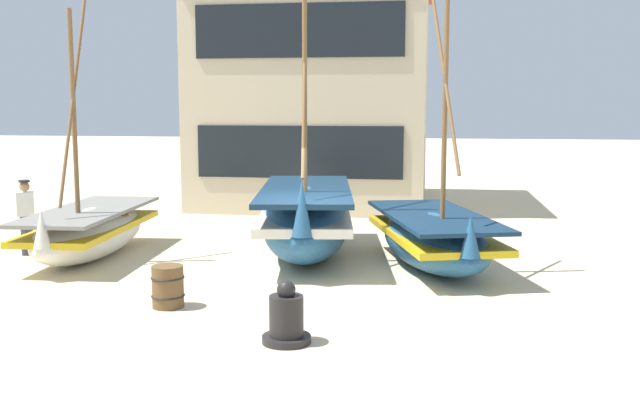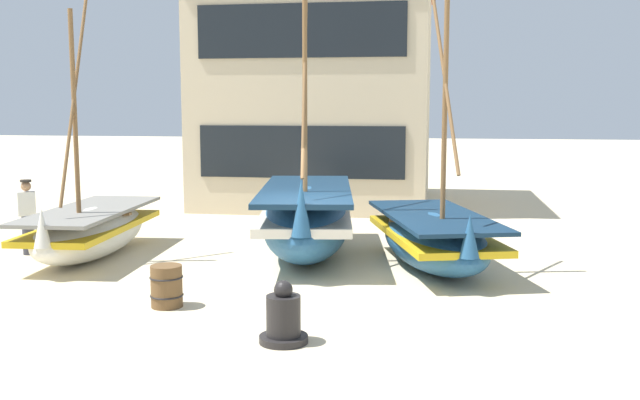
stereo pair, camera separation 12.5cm
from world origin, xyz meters
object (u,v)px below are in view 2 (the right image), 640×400
Objects in this scene: fishing_boat_centre_large at (306,218)px; fisherman_by_hull at (28,218)px; wooden_barrel at (167,286)px; fishing_boat_near_left at (434,238)px; harbor_building_main at (320,94)px; capstan_winch at (283,319)px; fishing_boat_far_right at (91,230)px.

fisherman_by_hull is at bearing -172.17° from fishing_boat_centre_large.
fisherman_by_hull reaches higher than wooden_barrel.
harbor_building_main is at bearing 112.14° from fishing_boat_near_left.
wooden_barrel is at bearing 147.38° from capstan_winch.
wooden_barrel is 0.09× the size of harbor_building_main.
fishing_boat_near_left is at bearing 40.15° from wooden_barrel.
fishing_boat_near_left is at bearing -67.86° from harbor_building_main.
fisherman_by_hull is at bearing 178.56° from fishing_boat_far_right.
fisherman_by_hull is (-6.17, -0.85, -0.01)m from fishing_boat_centre_large.
fishing_boat_centre_large is 3.86× the size of fisherman_by_hull.
fishing_boat_far_right reaches higher than fishing_boat_near_left.
harbor_building_main reaches higher than fishing_boat_far_right.
capstan_winch is 15.40m from harbor_building_main.
fishing_boat_near_left is 8.98m from fisherman_by_hull.
fishing_boat_far_right is at bearing 137.29° from capstan_winch.
fishing_boat_centre_large is at bearing 165.45° from fishing_boat_near_left.
fishing_boat_near_left is 6.13× the size of capstan_winch.
fishing_boat_near_left is 3.26× the size of fisherman_by_hull.
fishing_boat_near_left is at bearing -14.55° from fishing_boat_centre_large.
wooden_barrel is at bearing -91.63° from harbor_building_main.
fishing_boat_centre_large is 5.94m from capstan_winch.
fishing_boat_near_left reaches higher than capstan_winch.
fishing_boat_far_right is at bearing -1.44° from fisherman_by_hull.
fishing_boat_near_left is 5.70m from wooden_barrel.
fishing_boat_centre_large is 7.26× the size of capstan_winch.
fishing_boat_centre_large is at bearing 97.17° from capstan_winch.
fishing_boat_far_right reaches higher than wooden_barrel.
capstan_winch is at bearing -35.99° from fisherman_by_hull.
harbor_building_main reaches higher than wooden_barrel.
fishing_boat_far_right reaches higher than fisherman_by_hull.
fisherman_by_hull is 11.44m from harbor_building_main.
fishing_boat_far_right reaches higher than capstan_winch.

